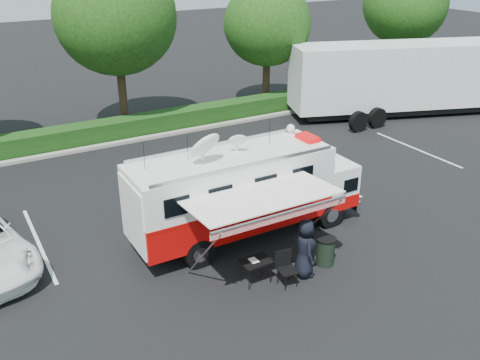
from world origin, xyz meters
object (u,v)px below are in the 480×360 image
object	(u,v)px
command_truck	(246,191)
semi_trailer	(405,77)
folding_table	(256,262)
trash_bin	(325,251)

from	to	relation	value
command_truck	semi_trailer	xyz separation A→B (m)	(15.26, 7.73, 0.47)
folding_table	semi_trailer	size ratio (longest dim) A/B	0.07
folding_table	trash_bin	xyz separation A→B (m)	(2.45, -0.23, -0.25)
folding_table	semi_trailer	distance (m)	19.47
folding_table	command_truck	bearing A→B (deg)	65.93
trash_bin	semi_trailer	xyz separation A→B (m)	(13.98, 10.57, 1.70)
command_truck	trash_bin	bearing A→B (deg)	-65.75
command_truck	trash_bin	size ratio (longest dim) A/B	8.80
command_truck	trash_bin	world-z (taller)	command_truck
command_truck	folding_table	xyz separation A→B (m)	(-1.17, -2.61, -0.97)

